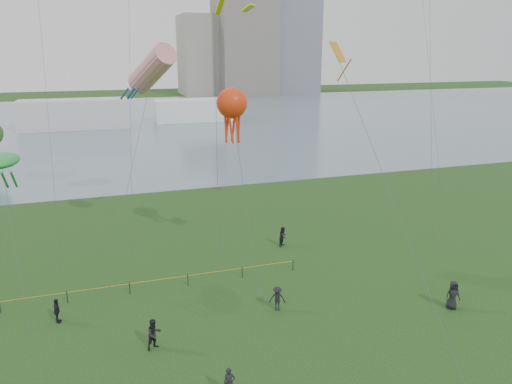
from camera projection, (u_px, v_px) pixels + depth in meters
name	position (u px, v px, depth m)	size (l,w,h in m)	color
lake	(132.00, 122.00, 113.55)	(400.00, 120.00, 0.08)	slate
building_mid	(244.00, 41.00, 178.81)	(20.00, 20.00, 38.00)	slate
building_low	(203.00, 55.00, 181.43)	(16.00, 18.00, 28.00)	gray
pavilion_left	(74.00, 114.00, 104.54)	(22.00, 8.00, 6.00)	silver
pavilion_right	(194.00, 110.00, 115.28)	(18.00, 7.00, 5.00)	white
fence	(32.00, 300.00, 32.01)	(24.07, 0.07, 1.05)	black
spectator_a	(154.00, 334.00, 27.57)	(0.87, 0.68, 1.79)	black
spectator_b	(277.00, 298.00, 31.68)	(1.05, 0.60, 1.62)	black
spectator_c	(57.00, 311.00, 30.24)	(0.92, 0.38, 1.56)	black
spectator_d	(453.00, 295.00, 31.83)	(0.93, 0.60, 1.90)	black
spectator_f	(229.00, 383.00, 23.70)	(0.57, 0.37, 1.56)	black
spectator_g	(283.00, 237.00, 42.08)	(0.82, 0.64, 1.68)	black
kite_windsock	(152.00, 69.00, 36.06)	(6.65, 9.24, 16.57)	#3F3F42
kite_creature	(1.00, 161.00, 33.80)	(2.69, 10.19, 9.21)	#3F3F42
kite_octopus	(232.00, 104.00, 36.23)	(2.24, 8.42, 13.43)	#3F3F42
kite_delta	(345.00, 70.00, 28.52)	(1.42, 15.73, 16.50)	#3F3F42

